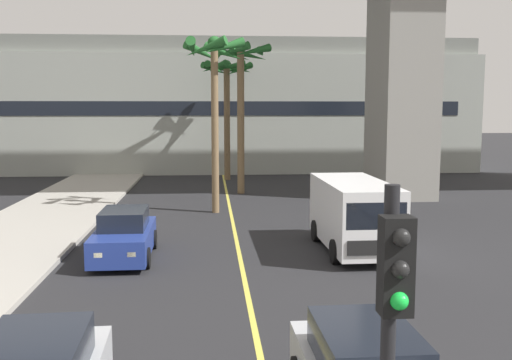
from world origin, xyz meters
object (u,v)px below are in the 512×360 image
(palm_tree_near_median, at_px, (214,69))
(palm_tree_far_median, at_px, (227,82))
(delivery_van, at_px, (354,213))
(car_queue_front, at_px, (124,236))
(palm_tree_mid_median, at_px, (241,74))

(palm_tree_near_median, distance_m, palm_tree_far_median, 12.40)
(delivery_van, relative_size, palm_tree_far_median, 0.67)
(car_queue_front, bearing_deg, palm_tree_mid_median, 72.36)
(delivery_van, relative_size, palm_tree_near_median, 0.66)
(palm_tree_mid_median, xyz_separation_m, palm_tree_far_median, (-0.57, 6.33, -0.17))
(car_queue_front, bearing_deg, delivery_van, 2.87)
(car_queue_front, height_order, palm_tree_near_median, palm_tree_near_median)
(car_queue_front, xyz_separation_m, palm_tree_near_median, (2.98, 8.06, 5.76))
(palm_tree_near_median, bearing_deg, car_queue_front, -110.30)
(palm_tree_near_median, xyz_separation_m, palm_tree_far_median, (0.93, 12.37, -0.03))
(palm_tree_near_median, distance_m, palm_tree_mid_median, 6.22)
(palm_tree_near_median, xyz_separation_m, palm_tree_mid_median, (1.50, 6.04, 0.13))
(car_queue_front, distance_m, delivery_van, 7.54)
(car_queue_front, relative_size, delivery_van, 0.78)
(palm_tree_near_median, relative_size, palm_tree_mid_median, 0.95)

